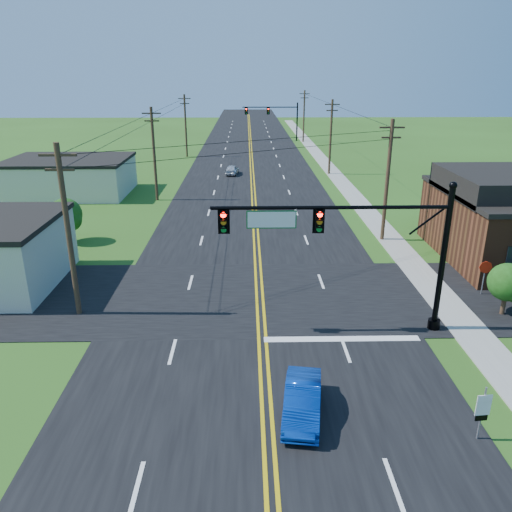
{
  "coord_description": "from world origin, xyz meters",
  "views": [
    {
      "loc": [
        -0.53,
        -14.02,
        12.15
      ],
      "look_at": [
        -0.07,
        10.0,
        3.22
      ],
      "focal_mm": 35.0,
      "sensor_mm": 36.0,
      "label": 1
    }
  ],
  "objects_px": {
    "route_sign": "(483,410)",
    "stop_sign": "(485,271)",
    "signal_mast_far": "(273,115)",
    "blue_car": "(302,401)",
    "signal_mast_main": "(351,240)"
  },
  "relations": [
    {
      "from": "stop_sign",
      "to": "route_sign",
      "type": "bearing_deg",
      "value": -111.12
    },
    {
      "from": "signal_mast_far",
      "to": "route_sign",
      "type": "distance_m",
      "value": 80.14
    },
    {
      "from": "stop_sign",
      "to": "signal_mast_far",
      "type": "bearing_deg",
      "value": 100.68
    },
    {
      "from": "blue_car",
      "to": "route_sign",
      "type": "xyz_separation_m",
      "value": [
        6.02,
        -1.44,
        0.63
      ]
    },
    {
      "from": "signal_mast_main",
      "to": "stop_sign",
      "type": "xyz_separation_m",
      "value": [
        8.66,
        3.98,
        -3.25
      ]
    },
    {
      "from": "route_sign",
      "to": "stop_sign",
      "type": "height_order",
      "value": "route_sign"
    },
    {
      "from": "route_sign",
      "to": "stop_sign",
      "type": "bearing_deg",
      "value": 59.82
    },
    {
      "from": "signal_mast_main",
      "to": "stop_sign",
      "type": "height_order",
      "value": "signal_mast_main"
    },
    {
      "from": "signal_mast_far",
      "to": "stop_sign",
      "type": "bearing_deg",
      "value": -82.83
    },
    {
      "from": "signal_mast_main",
      "to": "stop_sign",
      "type": "bearing_deg",
      "value": 24.68
    },
    {
      "from": "signal_mast_far",
      "to": "stop_sign",
      "type": "relative_size",
      "value": 5.28
    },
    {
      "from": "signal_mast_main",
      "to": "signal_mast_far",
      "type": "xyz_separation_m",
      "value": [
        0.1,
        72.0,
        -0.2
      ]
    },
    {
      "from": "blue_car",
      "to": "stop_sign",
      "type": "height_order",
      "value": "stop_sign"
    },
    {
      "from": "signal_mast_far",
      "to": "blue_car",
      "type": "distance_m",
      "value": 78.73
    },
    {
      "from": "route_sign",
      "to": "stop_sign",
      "type": "xyz_separation_m",
      "value": [
        5.5,
        12.0,
        0.24
      ]
    }
  ]
}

